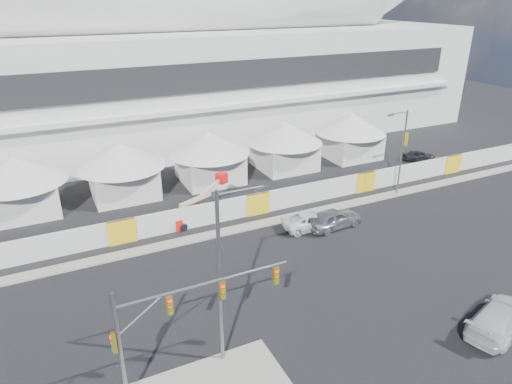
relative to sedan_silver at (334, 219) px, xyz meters
name	(u,v)px	position (x,y,z in m)	size (l,w,h in m)	color
ground	(273,331)	(-10.69, -9.31, -0.85)	(160.00, 160.00, 0.00)	black
far_curb	(393,194)	(9.31, 3.19, -0.79)	(80.00, 1.20, 0.12)	gray
stadium	(188,66)	(-1.98, 32.20, 8.60)	(80.00, 24.80, 21.98)	silver
tent_row	(167,158)	(-10.19, 14.69, 2.29)	(53.40, 8.40, 5.40)	silver
hoarding_fence	(257,204)	(-4.69, 5.19, 0.15)	(70.00, 0.25, 2.00)	silver
scaffold_tower	(424,78)	(35.31, 26.69, 5.15)	(4.40, 4.40, 12.00)	#595B60
sedan_silver	(334,219)	(0.00, 0.00, 0.00)	(5.01, 2.02, 1.71)	#9FA0A4
pickup_curb	(312,220)	(-1.71, 0.76, -0.15)	(5.09, 2.35, 1.42)	white
pickup_near	(500,318)	(1.48, -14.96, -0.01)	(5.83, 2.37, 1.69)	silver
lot_car_b	(419,156)	(18.89, 9.73, -0.21)	(3.76, 1.51, 1.28)	black
traffic_mast	(164,329)	(-17.38, -10.82, 2.88)	(9.01, 0.62, 6.33)	slate
streetlight_median	(224,268)	(-13.97, -10.18, 5.01)	(2.75, 0.28, 9.95)	gray
streetlight_curb	(401,147)	(9.58, 3.19, 4.08)	(2.52, 0.57, 8.49)	gray
boom_lift	(193,212)	(-10.39, 6.19, 0.04)	(6.80, 2.71, 3.33)	red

